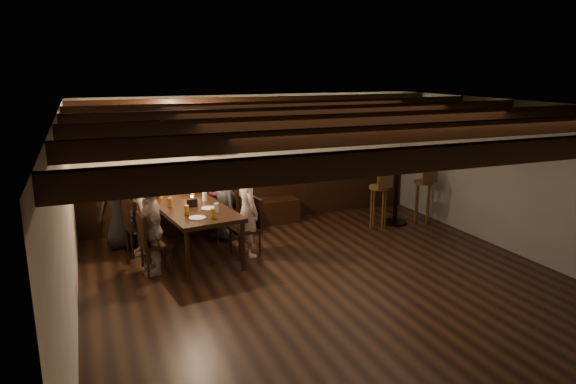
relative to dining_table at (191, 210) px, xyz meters
name	(u,v)px	position (x,y,z in m)	size (l,w,h in m)	color
room	(264,180)	(1.26, 0.16, 0.34)	(7.00, 7.00, 7.00)	black
dining_table	(191,210)	(0.00, 0.00, 0.00)	(1.23, 2.23, 0.80)	black
chair_left_near	(139,236)	(-0.77, 0.35, -0.44)	(0.49, 0.49, 0.95)	black
chair_left_far	(155,255)	(-0.65, -0.54, -0.46)	(0.46, 0.46, 0.90)	black
chair_right_near	(224,223)	(0.65, 0.54, -0.45)	(0.48, 0.48, 0.94)	black
chair_right_far	(246,238)	(0.77, -0.35, -0.45)	(0.47, 0.47, 0.92)	black
person_bench_left	(120,208)	(-1.01, 0.77, -0.07)	(0.65, 0.42, 1.33)	black
person_bench_centre	(172,203)	(-0.14, 1.04, -0.14)	(0.43, 0.28, 1.19)	gray
person_bench_right	(223,195)	(0.77, 1.01, -0.07)	(0.64, 0.50, 1.32)	maroon
person_left_near	(136,213)	(-0.80, 0.35, -0.07)	(0.86, 0.49, 1.33)	#9C9784
person_left_far	(151,229)	(-0.68, -0.54, -0.06)	(0.78, 0.33, 1.34)	gray
person_right_near	(225,204)	(0.68, 0.54, -0.12)	(0.60, 0.39, 1.22)	#2B2A2D
person_right_far	(247,211)	(0.80, -0.35, -0.02)	(0.52, 0.34, 1.43)	#B8AA9C
pint_a	(160,194)	(-0.37, 0.66, 0.14)	(0.07, 0.07, 0.14)	#BF7219
pint_b	(192,191)	(0.16, 0.68, 0.14)	(0.07, 0.07, 0.14)	#BF7219
pint_c	(170,202)	(-0.31, 0.06, 0.14)	(0.07, 0.07, 0.14)	#BF7219
pint_d	(205,196)	(0.27, 0.24, 0.14)	(0.07, 0.07, 0.14)	silver
pint_e	(187,210)	(-0.16, -0.47, 0.14)	(0.07, 0.07, 0.14)	#BF7219
pint_f	(216,208)	(0.27, -0.52, 0.14)	(0.07, 0.07, 0.14)	silver
pint_g	(213,213)	(0.15, -0.79, 0.14)	(0.07, 0.07, 0.14)	#BF7219
plate_near	(197,218)	(-0.06, -0.71, 0.07)	(0.24, 0.24, 0.01)	white
plate_far	(209,208)	(0.22, -0.27, 0.07)	(0.24, 0.24, 0.01)	white
condiment_caddy	(192,203)	(0.01, -0.05, 0.13)	(0.15, 0.10, 0.12)	black
candle	(192,199)	(0.08, 0.31, 0.09)	(0.05, 0.05, 0.05)	beige
high_top_table	(396,185)	(3.89, 0.22, 0.01)	(0.64, 0.64, 1.13)	black
bar_stool_left	(379,207)	(3.39, 0.02, -0.30)	(0.36, 0.38, 1.15)	#392512
bar_stool_right	(423,201)	(4.39, 0.07, -0.30)	(0.36, 0.37, 1.15)	#392512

